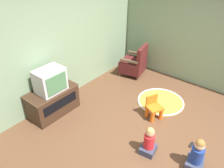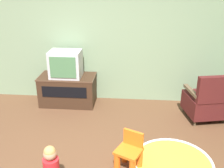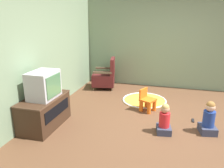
{
  "view_description": "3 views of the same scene",
  "coord_description": "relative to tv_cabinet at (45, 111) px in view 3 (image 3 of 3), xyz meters",
  "views": [
    {
      "loc": [
        -2.86,
        -1.23,
        3.09
      ],
      "look_at": [
        0.02,
        1.11,
        0.78
      ],
      "focal_mm": 35.0,
      "sensor_mm": 36.0,
      "label": 1
    },
    {
      "loc": [
        0.53,
        -2.41,
        2.33
      ],
      "look_at": [
        0.23,
        1.07,
        0.89
      ],
      "focal_mm": 42.0,
      "sensor_mm": 36.0,
      "label": 2
    },
    {
      "loc": [
        -4.0,
        -0.1,
        2.01
      ],
      "look_at": [
        0.1,
        1.06,
        0.68
      ],
      "focal_mm": 35.0,
      "sensor_mm": 36.0,
      "label": 3
    }
  ],
  "objects": [
    {
      "name": "tv_cabinet",
      "position": [
        0.0,
        0.0,
        0.0
      ],
      "size": [
        1.06,
        0.56,
        0.58
      ],
      "color": "#382316",
      "rests_on": "ground_plane"
    },
    {
      "name": "play_mat",
      "position": [
        1.83,
        -1.64,
        -0.29
      ],
      "size": [
        1.09,
        1.09,
        0.04
      ],
      "color": "gold",
      "rests_on": "ground_plane"
    },
    {
      "name": "ground_plane",
      "position": [
        0.72,
        -2.15,
        -0.3
      ],
      "size": [
        30.0,
        30.0,
        0.0
      ],
      "primitive_type": "plane",
      "color": "brown"
    },
    {
      "name": "remote_control",
      "position": [
        0.98,
        -2.74,
        -0.29
      ],
      "size": [
        0.15,
        0.05,
        0.02
      ],
      "rotation": [
        0.0,
        0.0,
        3.11
      ],
      "color": "black",
      "rests_on": "ground_plane"
    },
    {
      "name": "wall_right",
      "position": [
        3.17,
        -2.37,
        1.01
      ],
      "size": [
        0.12,
        5.57,
        2.62
      ],
      "color": "gray",
      "rests_on": "ground_plane"
    },
    {
      "name": "black_armchair",
      "position": [
        2.53,
        -0.4,
        0.04
      ],
      "size": [
        0.75,
        0.74,
        0.88
      ],
      "rotation": [
        0.0,
        0.0,
        3.35
      ],
      "color": "brown",
      "rests_on": "ground_plane"
    },
    {
      "name": "child_watching_left",
      "position": [
        0.55,
        -2.95,
        -0.04
      ],
      "size": [
        0.35,
        0.32,
        0.61
      ],
      "rotation": [
        0.0,
        0.0,
        0.19
      ],
      "color": "#33384C",
      "rests_on": "ground_plane"
    },
    {
      "name": "wall_back",
      "position": [
        0.47,
        0.35,
        1.01
      ],
      "size": [
        5.51,
        0.12,
        2.62
      ],
      "color": "gray",
      "rests_on": "ground_plane"
    },
    {
      "name": "yellow_kid_chair",
      "position": [
        1.24,
        -1.78,
        -0.09
      ],
      "size": [
        0.4,
        0.39,
        0.49
      ],
      "rotation": [
        0.0,
        0.0,
        -0.45
      ],
      "color": "orange",
      "rests_on": "ground_plane"
    },
    {
      "name": "television",
      "position": [
        0.0,
        -0.04,
        0.53
      ],
      "size": [
        0.57,
        0.42,
        0.5
      ],
      "color": "#B7B7BC",
      "rests_on": "tv_cabinet"
    },
    {
      "name": "child_watching_center",
      "position": [
        0.34,
        -2.19,
        -0.06
      ],
      "size": [
        0.32,
        0.29,
        0.56
      ],
      "rotation": [
        0.0,
        0.0,
        0.16
      ],
      "color": "#33384C",
      "rests_on": "ground_plane"
    }
  ]
}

